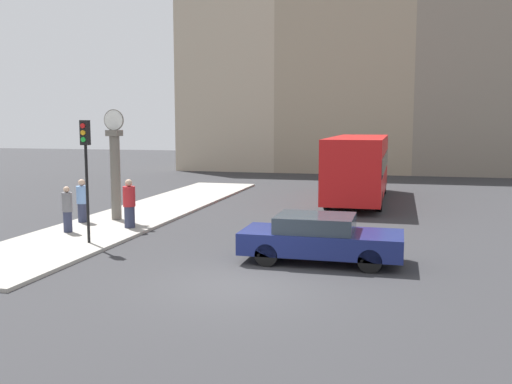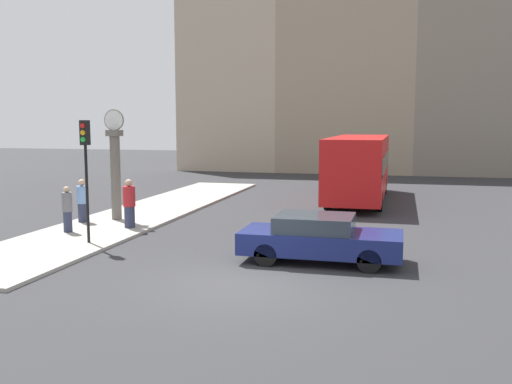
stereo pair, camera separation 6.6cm
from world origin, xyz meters
name	(u,v)px [view 2 (the right image)]	position (x,y,z in m)	size (l,w,h in m)	color
ground_plane	(239,284)	(0.00, 0.00, 0.00)	(120.00, 120.00, 0.00)	#2D2D30
sidewalk_corner	(148,212)	(-6.71, 9.31, 0.05)	(3.62, 22.63, 0.10)	#A39E93
building_row	(365,71)	(0.72, 31.96, 7.73)	(27.33, 5.00, 17.12)	#B7A88E
sedan_car	(319,238)	(1.55, 2.67, 0.67)	(4.40, 1.87, 1.31)	navy
bus_distant	(359,165)	(1.67, 15.40, 1.78)	(2.55, 10.00, 3.14)	red
traffic_light_near	(86,156)	(-5.75, 2.94, 2.83)	(0.26, 0.24, 3.81)	black
street_clock	(115,168)	(-6.96, 7.05, 2.10)	(0.81, 0.49, 4.23)	#666056
pedestrian_blue_stripe	(82,201)	(-7.92, 6.20, 0.90)	(0.41, 0.41, 1.62)	#2D334C
pedestrian_grey_jacket	(67,209)	(-7.34, 4.30, 0.89)	(0.34, 0.34, 1.58)	#2D334C
pedestrian_red_top	(129,204)	(-5.68, 5.60, 0.95)	(0.44, 0.44, 1.74)	#2D334C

